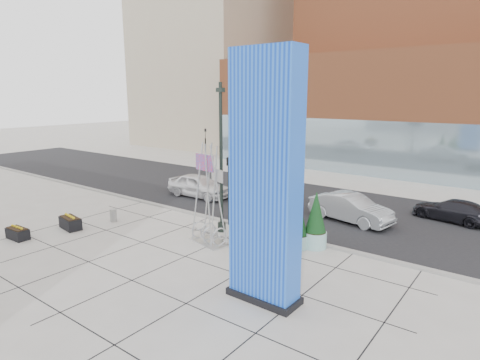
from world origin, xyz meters
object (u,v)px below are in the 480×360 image
Objects in this scene: blue_pylon at (265,185)px; car_silver_mid at (350,208)px; overhead_street_sign at (238,169)px; public_art_sculpture at (209,217)px; lamp_post at (221,173)px; concrete_bollard at (113,215)px; car_white_west at (199,186)px.

car_silver_mid is (-0.99, 10.51, -3.43)m from blue_pylon.
public_art_sculpture is at bearing -73.91° from overhead_street_sign.
lamp_post is (-5.87, 4.73, -1.02)m from blue_pylon.
blue_pylon is 2.27× the size of overhead_street_sign.
concrete_bollard is at bearing -158.14° from lamp_post.
blue_pylon is 1.75× the size of public_art_sculpture.
car_white_west is (-6.03, 4.73, -2.39)m from lamp_post.
overhead_street_sign is (-0.31, 2.77, 2.00)m from public_art_sculpture.
car_silver_mid is at bearing 36.76° from concrete_bollard.
overhead_street_sign is at bearing 77.03° from lamp_post.
overhead_street_sign is at bearing 146.56° from car_silver_mid.
car_white_west is at bearing 159.88° from overhead_street_sign.
concrete_bollard is 13.76m from car_silver_mid.
car_silver_mid is at bearing 49.75° from lamp_post.
overhead_street_sign reaches higher than concrete_bollard.
car_silver_mid is (10.92, 1.04, -0.02)m from car_white_west.
concrete_bollard is at bearing -159.12° from public_art_sculpture.
concrete_bollard is at bearing 138.17° from car_silver_mid.
lamp_post is 1.61× the size of car_silver_mid.
public_art_sculpture is 6.81m from concrete_bollard.
blue_pylon reaches higher than car_silver_mid.
car_white_west is at bearing 89.18° from concrete_bollard.
blue_pylon is at bearing -163.21° from car_silver_mid.
car_white_west is at bearing 106.85° from car_silver_mid.
car_white_west is 0.99× the size of car_silver_mid.
car_silver_mid is (4.89, 5.77, -2.41)m from lamp_post.
public_art_sculpture is 1.02× the size of car_silver_mid.
concrete_bollard is 0.15× the size of car_silver_mid.
overhead_street_sign is 7.67m from car_white_west.
overhead_street_sign is 0.80× the size of car_white_west.
concrete_bollard is at bearing 177.73° from car_white_west.
lamp_post is 1.63× the size of car_white_west.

